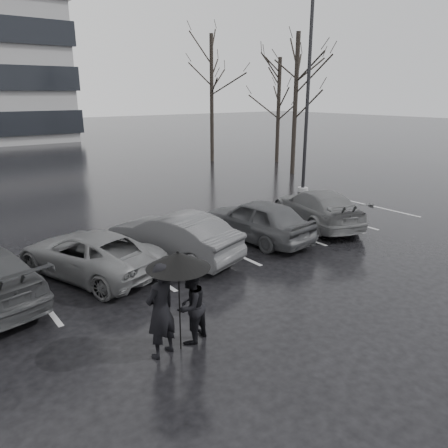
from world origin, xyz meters
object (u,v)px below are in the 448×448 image
Objects in this scene: tree_east at (295,105)px; pedestrian_left at (161,310)px; car_west_a at (173,237)px; tree_north at (212,100)px; car_main at (257,220)px; pedestrian_right at (191,306)px; car_west_b at (89,254)px; lamp_post at (307,103)px; car_east at (317,207)px; tree_ne at (278,111)px.

pedestrian_left is at bearing -142.39° from tree_east.
tree_north is at bearing -146.94° from car_west_a.
pedestrian_left is (-5.82, -4.00, 0.22)m from car_main.
tree_north is at bearing -148.01° from pedestrian_right.
car_west_a is 2.42m from car_west_b.
tree_north is (2.25, 10.92, 0.00)m from lamp_post.
lamp_post is (12.24, 3.76, 3.65)m from car_west_b.
car_west_a is 2.29× the size of pedestrian_left.
pedestrian_left reaches higher than car_main.
car_main is 3.12m from car_west_a.
pedestrian_right is at bearing 45.14° from car_east.
tree_east is at bearing -111.62° from car_east.
car_main is 0.48× the size of tree_north.
car_main is at bearing 155.33° from car_west_b.
car_main is at bearing -164.15° from pedestrian_right.
car_west_b is 20.95m from tree_north.
lamp_post is at bearing -175.45° from car_west_a.
pedestrian_right is 23.99m from tree_north.
tree_ne reaches higher than car_west_a.
tree_ne is at bearing -154.65° from pedestrian_left.
pedestrian_right is at bearing 31.91° from car_main.
car_west_a is (-3.12, 0.14, -0.00)m from car_main.
tree_east reaches higher than pedestrian_left.
tree_east is at bearing 50.34° from lamp_post.
pedestrian_left is at bearing -146.67° from lamp_post.
car_east is at bearing -130.85° from tree_east.
car_west_a is 6.02m from car_east.
pedestrian_right is (0.70, 0.09, -0.16)m from pedestrian_left.
pedestrian_right reaches higher than car_west_b.
car_west_b is at bearing -10.55° from car_main.
car_west_a is 4.95m from pedestrian_left.
lamp_post is 9.82m from tree_ne.
car_main is 6.45m from pedestrian_right.
car_west_b is 0.51× the size of tree_north.
tree_north is (14.11, 19.09, 3.50)m from pedestrian_right.
pedestrian_left reaches higher than car_west_a.
pedestrian_right is 24.01m from tree_ne.
lamp_post reaches higher than tree_north.
pedestrian_right reaches higher than car_east.
car_main is 2.90m from car_east.
car_east is 15.76m from tree_ne.
pedestrian_right is (0.38, -4.40, 0.16)m from car_west_b.
tree_north is (-1.00, 7.00, 0.25)m from tree_east.
car_main is at bearing -120.63° from tree_north.
car_main is 17.66m from tree_ne.
tree_north reaches higher than car_west_b.
car_west_b is 0.46× the size of lamp_post.
lamp_post reaches higher than car_west_b.
tree_ne reaches higher than car_west_b.
car_east is 6.76m from lamp_post.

